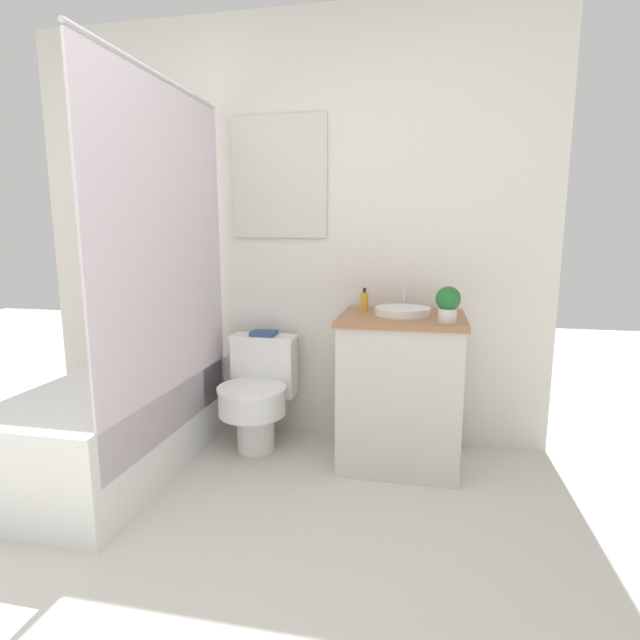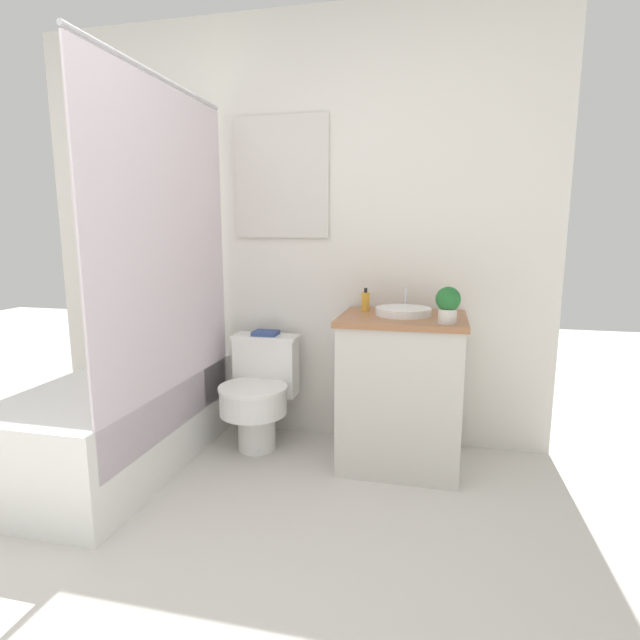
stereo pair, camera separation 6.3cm
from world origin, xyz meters
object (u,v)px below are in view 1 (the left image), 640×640
object	(u,v)px
soap_bottle	(364,301)
book_on_tank	(264,333)
toilet	(258,392)
sink	(403,311)
potted_plant	(448,303)

from	to	relation	value
soap_bottle	book_on_tank	size ratio (longest dim) A/B	0.88
toilet	sink	distance (m)	0.97
toilet	potted_plant	distance (m)	1.22
sink	book_on_tank	world-z (taller)	sink
soap_bottle	book_on_tank	world-z (taller)	soap_bottle
toilet	sink	xyz separation A→B (m)	(0.82, -0.01, 0.51)
book_on_tank	potted_plant	bearing A→B (deg)	-18.02
soap_bottle	potted_plant	world-z (taller)	potted_plant
toilet	potted_plant	xyz separation A→B (m)	(1.05, -0.21, 0.59)
sink	soap_bottle	size ratio (longest dim) A/B	2.58
sink	potted_plant	xyz separation A→B (m)	(0.22, -0.20, 0.08)
toilet	soap_bottle	size ratio (longest dim) A/B	5.05
sink	toilet	bearing A→B (deg)	179.39
potted_plant	book_on_tank	bearing A→B (deg)	161.98
toilet	soap_bottle	xyz separation A→B (m)	(0.61, 0.09, 0.54)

